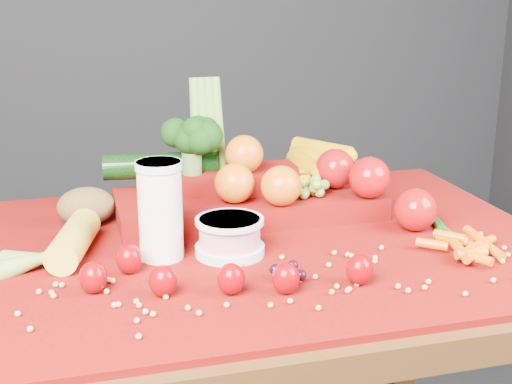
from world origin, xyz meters
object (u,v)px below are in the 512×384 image
object	(u,v)px
milk_glass	(160,207)
produce_mound	(260,185)
yogurt_bowl	(230,235)
table	(259,295)

from	to	relation	value
milk_glass	produce_mound	xyz separation A→B (m)	(0.22, 0.18, -0.03)
yogurt_bowl	produce_mound	size ratio (longest dim) A/B	0.20
milk_glass	produce_mound	bearing A→B (deg)	38.54
table	milk_glass	size ratio (longest dim) A/B	6.50
milk_glass	yogurt_bowl	world-z (taller)	milk_glass
table	yogurt_bowl	bearing A→B (deg)	-145.35
table	produce_mound	bearing A→B (deg)	73.51
produce_mound	yogurt_bowl	bearing A→B (deg)	-119.18
milk_glass	produce_mound	size ratio (longest dim) A/B	0.28
table	milk_glass	world-z (taller)	milk_glass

